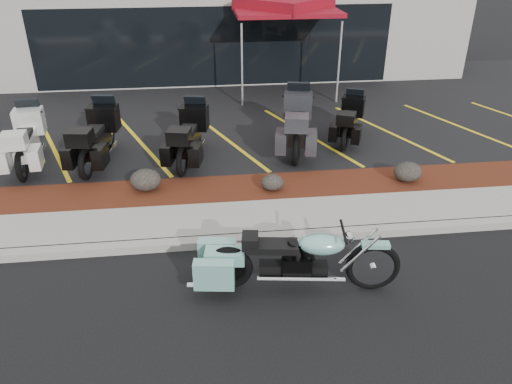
{
  "coord_description": "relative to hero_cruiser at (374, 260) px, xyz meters",
  "views": [
    {
      "loc": [
        -0.65,
        -6.62,
        5.07
      ],
      "look_at": [
        0.28,
        1.2,
        0.88
      ],
      "focal_mm": 35.0,
      "sensor_mm": 36.0,
      "label": 1
    }
  ],
  "objects": [
    {
      "name": "dealership_building",
      "position": [
        -1.88,
        15.09,
        1.45
      ],
      "size": [
        18.0,
        8.16,
        4.0
      ],
      "color": "gray",
      "rests_on": "ground"
    },
    {
      "name": "upper_lot",
      "position": [
        -1.88,
        8.82,
        -0.48
      ],
      "size": [
        26.0,
        9.6,
        0.15
      ],
      "primitive_type": "cube",
      "color": "black",
      "rests_on": "ground"
    },
    {
      "name": "boulder_mid",
      "position": [
        -1.09,
        3.23,
        -0.23
      ],
      "size": [
        0.48,
        0.4,
        0.34
      ],
      "primitive_type": "ellipsoid",
      "color": "black",
      "rests_on": "mulch_bed"
    },
    {
      "name": "curb",
      "position": [
        -1.88,
        1.52,
        -0.48
      ],
      "size": [
        24.0,
        0.25,
        0.15
      ],
      "primitive_type": "cube",
      "color": "gray",
      "rests_on": "ground"
    },
    {
      "name": "sidewalk",
      "position": [
        -1.88,
        2.22,
        -0.48
      ],
      "size": [
        24.0,
        1.2,
        0.15
      ],
      "primitive_type": "cube",
      "color": "gray",
      "rests_on": "ground"
    },
    {
      "name": "touring_black_front",
      "position": [
        -4.81,
        5.95,
        0.29
      ],
      "size": [
        1.23,
        2.49,
        1.39
      ],
      "primitive_type": null,
      "rotation": [
        0.0,
        0.0,
        1.43
      ],
      "color": "black",
      "rests_on": "upper_lot"
    },
    {
      "name": "ground",
      "position": [
        -1.88,
        0.62,
        -0.56
      ],
      "size": [
        90.0,
        90.0,
        0.0
      ],
      "primitive_type": "plane",
      "color": "black",
      "rests_on": "ground"
    },
    {
      "name": "boulder_right",
      "position": [
        1.89,
        3.3,
        -0.18
      ],
      "size": [
        0.61,
        0.51,
        0.43
      ],
      "primitive_type": "ellipsoid",
      "color": "black",
      "rests_on": "mulch_bed"
    },
    {
      "name": "touring_grey",
      "position": [
        0.01,
        6.21,
        0.33
      ],
      "size": [
        1.47,
        2.67,
        1.47
      ],
      "primitive_type": null,
      "rotation": [
        0.0,
        0.0,
        1.36
      ],
      "color": "#2F2F34",
      "rests_on": "upper_lot"
    },
    {
      "name": "hero_cruiser",
      "position": [
        0.0,
        0.0,
        0.0
      ],
      "size": [
        3.24,
        1.23,
        1.11
      ],
      "primitive_type": null,
      "rotation": [
        0.0,
        0.0,
        -0.14
      ],
      "color": "#7BC0B4",
      "rests_on": "ground"
    },
    {
      "name": "touring_white",
      "position": [
        -6.58,
        5.96,
        0.27
      ],
      "size": [
        1.11,
        2.4,
        1.35
      ],
      "primitive_type": null,
      "rotation": [
        0.0,
        0.0,
        1.67
      ],
      "color": "silver",
      "rests_on": "upper_lot"
    },
    {
      "name": "popup_canopy",
      "position": [
        0.32,
        10.46,
        2.31
      ],
      "size": [
        4.03,
        4.03,
        2.99
      ],
      "rotation": [
        0.0,
        0.0,
        0.31
      ],
      "color": "silver",
      "rests_on": "upper_lot"
    },
    {
      "name": "touring_black_mid",
      "position": [
        -2.63,
        5.79,
        0.26
      ],
      "size": [
        1.33,
        2.43,
        1.34
      ],
      "primitive_type": null,
      "rotation": [
        0.0,
        0.0,
        1.36
      ],
      "color": "black",
      "rests_on": "upper_lot"
    },
    {
      "name": "traffic_cone",
      "position": [
        -2.88,
        8.17,
        -0.16
      ],
      "size": [
        0.3,
        0.3,
        0.49
      ],
      "primitive_type": "cone",
      "rotation": [
        0.0,
        0.0,
        -0.07
      ],
      "color": "#CB5806",
      "rests_on": "upper_lot"
    },
    {
      "name": "mulch_bed",
      "position": [
        -1.88,
        3.42,
        -0.48
      ],
      "size": [
        24.0,
        1.2,
        0.16
      ],
      "primitive_type": "cube",
      "color": "#3A130D",
      "rests_on": "ground"
    },
    {
      "name": "touring_black_rear",
      "position": [
        1.58,
        6.45,
        0.18
      ],
      "size": [
        1.53,
        2.17,
        1.18
      ],
      "primitive_type": null,
      "rotation": [
        0.0,
        0.0,
        1.15
      ],
      "color": "black",
      "rests_on": "upper_lot"
    },
    {
      "name": "boulder_left",
      "position": [
        -3.72,
        3.54,
        -0.17
      ],
      "size": [
        0.65,
        0.54,
        0.46
      ],
      "primitive_type": "ellipsoid",
      "color": "black",
      "rests_on": "mulch_bed"
    }
  ]
}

